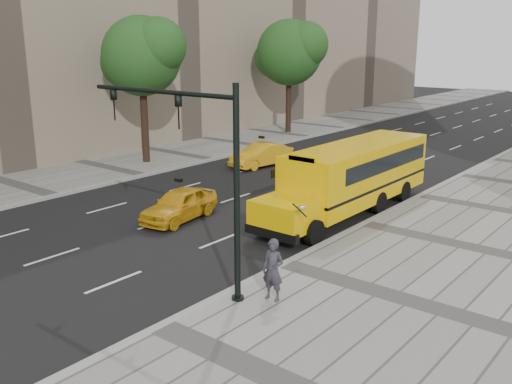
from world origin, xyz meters
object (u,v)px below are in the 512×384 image
Objects in this scene: taxi_far at (261,155)px; pedestrian at (273,270)px; tree_b at (142,55)px; taxi_near at (179,204)px; school_bus at (354,173)px; tree_c at (290,52)px; traffic_signal at (200,161)px.

taxi_far is 18.77m from pedestrian.
tree_b is 13.21m from taxi_near.
taxi_far is 2.27× the size of pedestrian.
school_bus reaches higher than taxi_far.
tree_c reaches higher than pedestrian.
school_bus is 10.22m from taxi_far.
pedestrian is at bearing -34.67° from taxi_near.
taxi_far is at bearing 101.66° from taxi_near.
school_bus is at bearing 100.66° from pedestrian.
taxi_near is 8.14m from traffic_signal.
taxi_near is 11.26m from taxi_far.
tree_b reaches higher than school_bus.
tree_b is 0.77× the size of school_bus.
tree_b is 1.39× the size of traffic_signal.
tree_b is 15.05m from tree_c.
pedestrian is at bearing -42.30° from taxi_far.
traffic_signal is at bearing -59.28° from tree_c.
traffic_signal is at bearing -46.73° from taxi_near.
tree_b is at bearing 143.51° from pedestrian.
tree_b is 2.23× the size of taxi_near.
tree_c is 24.49m from taxi_near.
taxi_near is (9.79, -6.62, -5.90)m from tree_b.
tree_b is at bearing -137.93° from taxi_far.
traffic_signal is at bearing -35.65° from tree_b.
tree_c is 2.16× the size of taxi_far.
school_bus is 10.71m from traffic_signal.
taxi_near is (9.79, -21.67, -5.85)m from tree_c.
taxi_near is 0.95× the size of taxi_far.
school_bus is (14.90, -15.81, -4.76)m from tree_c.
pedestrian is (2.90, -9.79, -0.69)m from school_bus.
taxi_far is (5.90, -11.10, -5.84)m from tree_c.
tree_b reaches higher than pedestrian.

